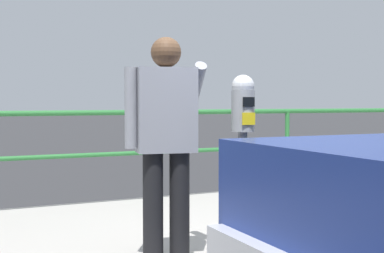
# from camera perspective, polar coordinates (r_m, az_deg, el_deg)

# --- Properties ---
(sidewalk_curb) EXTENTS (36.00, 3.09, 0.14)m
(sidewalk_curb) POSITION_cam_1_polar(r_m,az_deg,el_deg) (5.33, 0.35, -11.09)
(sidewalk_curb) COLOR #ADA8A0
(sidewalk_curb) RESTS_ON ground
(parking_meter) EXTENTS (0.17, 0.18, 1.40)m
(parking_meter) POSITION_cam_1_polar(r_m,az_deg,el_deg) (3.98, 5.49, 0.07)
(parking_meter) COLOR slate
(parking_meter) RESTS_ON sidewalk_curb
(pedestrian_at_meter) EXTENTS (0.68, 0.53, 1.67)m
(pedestrian_at_meter) POSITION_cam_1_polar(r_m,az_deg,el_deg) (3.91, -2.81, -0.93)
(pedestrian_at_meter) COLOR black
(pedestrian_at_meter) RESTS_ON sidewalk_curb
(background_railing) EXTENTS (24.06, 0.06, 1.10)m
(background_railing) POSITION_cam_1_polar(r_m,az_deg,el_deg) (6.37, -4.62, -1.05)
(background_railing) COLOR #2D7A38
(background_railing) RESTS_ON sidewalk_curb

